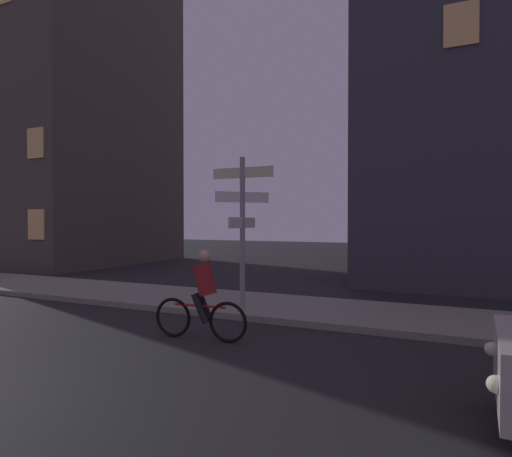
# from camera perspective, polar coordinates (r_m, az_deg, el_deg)

# --- Properties ---
(sidewalk_kerb) EXTENTS (40.00, 2.74, 0.14)m
(sidewalk_kerb) POSITION_cam_1_polar(r_m,az_deg,el_deg) (10.85, -3.84, -9.92)
(sidewalk_kerb) COLOR gray
(sidewalk_kerb) RESTS_ON ground_plane
(signpost) EXTENTS (1.51, 1.32, 3.44)m
(signpost) POSITION_cam_1_polar(r_m,az_deg,el_deg) (9.63, -1.84, 1.26)
(signpost) COLOR gray
(signpost) RESTS_ON sidewalk_kerb
(cyclist) EXTENTS (1.82, 0.35, 1.61)m
(cyclist) POSITION_cam_1_polar(r_m,az_deg,el_deg) (7.70, -7.25, -9.30)
(cyclist) COLOR black
(cyclist) RESTS_ON ground_plane
(building_left_block) EXTENTS (8.94, 9.00, 15.89)m
(building_left_block) POSITION_cam_1_polar(r_m,az_deg,el_deg) (25.22, -24.45, 14.23)
(building_left_block) COLOR #4C443D
(building_left_block) RESTS_ON ground_plane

